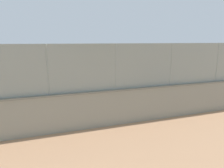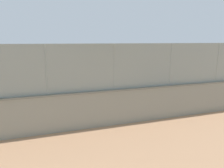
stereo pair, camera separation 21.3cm
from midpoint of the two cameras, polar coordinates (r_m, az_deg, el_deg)
name	(u,v)px [view 1 (the left image)]	position (r m, az deg, el deg)	size (l,w,h in m)	color
ground_plane	(111,83)	(21.33, -0.69, 0.28)	(260.00, 260.00, 0.00)	tan
perimeter_wall	(143,104)	(11.38, 8.15, -5.40)	(29.85, 0.63, 1.88)	gray
fence_panel_on_wall	(145,66)	(10.94, 8.47, 5.06)	(29.32, 0.27, 2.30)	gray
player_at_service_line	(131,77)	(19.32, 4.96, 1.97)	(1.03, 0.90, 1.66)	#591919
player_baseline_waiting	(84,81)	(17.65, -8.09, 0.85)	(0.72, 1.07, 1.62)	#591919
player_crossing_court	(78,87)	(15.44, -9.85, -0.91)	(1.00, 0.69, 1.58)	navy
sports_ball	(134,77)	(18.44, 5.78, 2.04)	(0.14, 0.14, 0.14)	orange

